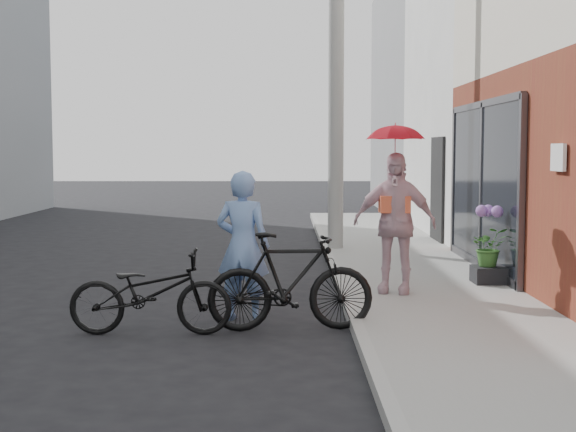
{
  "coord_description": "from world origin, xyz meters",
  "views": [
    {
      "loc": [
        0.21,
        -8.5,
        1.91
      ],
      "look_at": [
        0.23,
        1.18,
        1.1
      ],
      "focal_mm": 50.0,
      "sensor_mm": 36.0,
      "label": 1
    }
  ],
  "objects_px": {
    "utility_pole": "(336,60)",
    "kimono_woman": "(394,223)",
    "officer": "(243,246)",
    "planter": "(489,275)",
    "bike_right": "(291,282)",
    "bike_left": "(151,293)"
  },
  "relations": [
    {
      "from": "bike_left",
      "to": "planter",
      "type": "bearing_deg",
      "value": -58.91
    },
    {
      "from": "bike_left",
      "to": "kimono_woman",
      "type": "height_order",
      "value": "kimono_woman"
    },
    {
      "from": "utility_pole",
      "to": "bike_right",
      "type": "relative_size",
      "value": 4.02
    },
    {
      "from": "bike_left",
      "to": "planter",
      "type": "height_order",
      "value": "bike_left"
    },
    {
      "from": "planter",
      "to": "utility_pole",
      "type": "bearing_deg",
      "value": 115.15
    },
    {
      "from": "bike_left",
      "to": "bike_right",
      "type": "bearing_deg",
      "value": -83.35
    },
    {
      "from": "officer",
      "to": "bike_left",
      "type": "xyz_separation_m",
      "value": [
        -0.91,
        -0.7,
        -0.4
      ]
    },
    {
      "from": "bike_left",
      "to": "bike_right",
      "type": "relative_size",
      "value": 0.96
    },
    {
      "from": "officer",
      "to": "planter",
      "type": "bearing_deg",
      "value": -136.34
    },
    {
      "from": "utility_pole",
      "to": "officer",
      "type": "bearing_deg",
      "value": -103.66
    },
    {
      "from": "bike_left",
      "to": "bike_right",
      "type": "xyz_separation_m",
      "value": [
        1.44,
        0.17,
        0.08
      ]
    },
    {
      "from": "utility_pole",
      "to": "kimono_woman",
      "type": "relative_size",
      "value": 4.0
    },
    {
      "from": "bike_left",
      "to": "bike_right",
      "type": "height_order",
      "value": "bike_right"
    },
    {
      "from": "bike_right",
      "to": "planter",
      "type": "distance_m",
      "value": 3.55
    },
    {
      "from": "kimono_woman",
      "to": "planter",
      "type": "xyz_separation_m",
      "value": [
        1.37,
        0.7,
        -0.76
      ]
    },
    {
      "from": "planter",
      "to": "bike_right",
      "type": "bearing_deg",
      "value": -139.09
    },
    {
      "from": "utility_pole",
      "to": "kimono_woman",
      "type": "xyz_separation_m",
      "value": [
        0.45,
        -4.58,
        -2.5
      ]
    },
    {
      "from": "bike_left",
      "to": "officer",
      "type": "bearing_deg",
      "value": -52.7
    },
    {
      "from": "bike_left",
      "to": "kimono_woman",
      "type": "relative_size",
      "value": 0.95
    },
    {
      "from": "bike_right",
      "to": "kimono_woman",
      "type": "bearing_deg",
      "value": -43.58
    },
    {
      "from": "bike_left",
      "to": "planter",
      "type": "relative_size",
      "value": 3.95
    },
    {
      "from": "officer",
      "to": "kimono_woman",
      "type": "distance_m",
      "value": 2.13
    }
  ]
}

